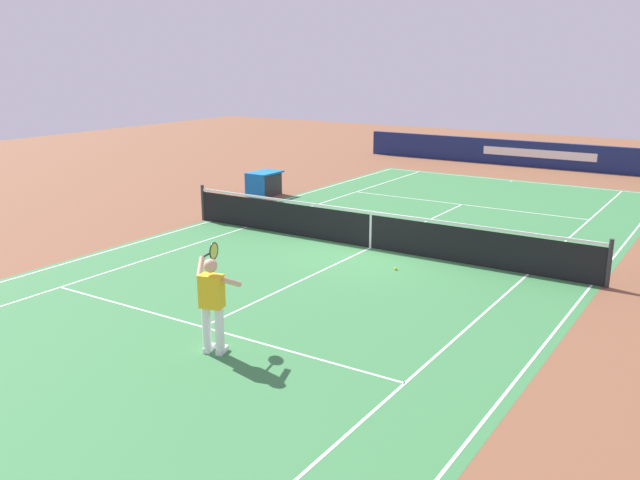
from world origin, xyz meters
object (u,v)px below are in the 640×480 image
at_px(tennis_ball, 396,269).
at_px(equipment_cart_tarped, 264,183).
at_px(tennis_net, 371,230).
at_px(tennis_player_near, 212,300).

relative_size(tennis_ball, equipment_cart_tarped, 0.05).
relative_size(tennis_net, tennis_ball, 177.27).
distance_m(tennis_net, tennis_player_near, 7.19).
relative_size(tennis_net, tennis_player_near, 6.89).
distance_m(tennis_net, equipment_cart_tarped, 7.72).
distance_m(tennis_ball, equipment_cart_tarped, 9.66).
height_order(tennis_player_near, equipment_cart_tarped, tennis_player_near).
relative_size(tennis_player_near, tennis_ball, 25.71).
xyz_separation_m(tennis_player_near, equipment_cart_tarped, (-11.18, -7.49, -0.49)).
xyz_separation_m(tennis_net, equipment_cart_tarped, (-4.06, -6.57, -0.05)).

